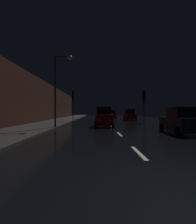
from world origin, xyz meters
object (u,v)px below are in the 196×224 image
(traffic_light_far_right, at_px, (144,100))
(traffic_light_far_left, at_px, (73,99))
(car_parked_right_far, at_px, (130,115))
(streetlamp_overhead, at_px, (60,80))
(car_parked_right_near, at_px, (180,121))
(car_distant_taillights, at_px, (112,114))
(car_approaching_headlights, at_px, (104,117))

(traffic_light_far_right, xyz_separation_m, traffic_light_far_left, (-10.79, 2.35, 0.20))
(traffic_light_far_right, distance_m, car_parked_right_far, 6.90)
(traffic_light_far_right, bearing_deg, car_parked_right_far, 174.73)
(streetlamp_overhead, distance_m, car_parked_right_near, 11.01)
(streetlamp_overhead, bearing_deg, car_distant_taillights, 73.04)
(traffic_light_far_left, height_order, car_distant_taillights, traffic_light_far_left)
(car_approaching_headlights, relative_size, car_distant_taillights, 1.09)
(streetlamp_overhead, height_order, car_approaching_headlights, streetlamp_overhead)
(car_parked_right_near, relative_size, car_parked_right_far, 0.96)
(car_distant_taillights, relative_size, car_parked_right_near, 1.01)
(car_parked_right_near, distance_m, car_parked_right_far, 18.50)
(traffic_light_far_right, distance_m, car_distant_taillights, 15.59)
(car_approaching_headlights, bearing_deg, car_distant_taillights, 172.15)
(car_approaching_headlights, distance_m, car_parked_right_near, 8.01)
(traffic_light_far_left, bearing_deg, car_parked_right_near, 30.49)
(traffic_light_far_right, distance_m, car_approaching_headlights, 9.16)
(traffic_light_far_right, xyz_separation_m, car_distant_taillights, (-3.33, 15.03, -2.48))
(car_parked_right_far, bearing_deg, car_parked_right_near, -180.00)
(traffic_light_far_left, bearing_deg, car_parked_right_far, 107.89)
(car_parked_right_near, bearing_deg, car_parked_right_far, 0.00)
(traffic_light_far_left, relative_size, car_approaching_headlights, 1.15)
(streetlamp_overhead, height_order, car_parked_right_near, streetlamp_overhead)
(car_distant_taillights, xyz_separation_m, car_parked_right_far, (2.53, -8.63, 0.02))
(car_parked_right_far, bearing_deg, traffic_light_far_right, -172.83)
(car_approaching_headlights, relative_size, car_parked_right_near, 1.10)
(streetlamp_overhead, bearing_deg, car_parked_right_far, 56.98)
(car_parked_right_near, bearing_deg, streetlamp_overhead, 70.02)
(traffic_light_far_right, height_order, car_parked_right_near, traffic_light_far_right)
(car_approaching_headlights, xyz_separation_m, car_parked_right_far, (5.46, 12.63, -0.05))
(traffic_light_far_right, relative_size, traffic_light_far_left, 0.95)
(car_distant_taillights, height_order, car_parked_right_near, car_distant_taillights)
(streetlamp_overhead, relative_size, car_distant_taillights, 1.78)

